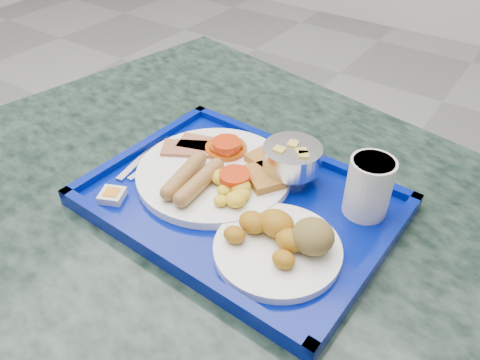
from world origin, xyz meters
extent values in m
plane|color=#939396|center=(0.00, 0.00, 0.00)|extent=(6.00, 6.00, 0.00)
cylinder|color=slate|center=(0.80, -0.23, 0.41)|extent=(0.12, 0.12, 0.75)
cube|color=black|center=(0.80, -0.23, 0.81)|extent=(1.48, 1.13, 0.04)
cube|color=#021285|center=(0.76, -0.22, 0.84)|extent=(0.50, 0.38, 0.02)
cube|color=#021285|center=(0.76, -0.05, 0.85)|extent=(0.49, 0.04, 0.01)
cube|color=#021285|center=(0.75, -0.39, 0.85)|extent=(0.49, 0.04, 0.01)
cube|color=#021285|center=(0.99, -0.23, 0.85)|extent=(0.03, 0.36, 0.01)
cube|color=#021285|center=(0.52, -0.21, 0.85)|extent=(0.03, 0.36, 0.01)
cylinder|color=white|center=(0.68, -0.20, 0.85)|extent=(0.27, 0.27, 0.02)
cube|color=#B66648|center=(0.62, -0.15, 0.87)|extent=(0.10, 0.08, 0.01)
cube|color=#B66648|center=(0.61, -0.18, 0.87)|extent=(0.10, 0.09, 0.01)
cylinder|color=#C44D08|center=(0.67, -0.14, 0.87)|extent=(0.08, 0.08, 0.01)
sphere|color=#C44D08|center=(0.66, -0.12, 0.87)|extent=(0.01, 0.01, 0.01)
sphere|color=#C44D08|center=(0.69, -0.16, 0.87)|extent=(0.01, 0.01, 0.01)
sphere|color=#C44D08|center=(0.65, -0.16, 0.87)|extent=(0.01, 0.01, 0.01)
sphere|color=#C44D08|center=(0.69, -0.13, 0.87)|extent=(0.01, 0.01, 0.01)
sphere|color=#C44D08|center=(0.67, -0.12, 0.87)|extent=(0.01, 0.01, 0.01)
sphere|color=#C44D08|center=(0.66, -0.16, 0.87)|extent=(0.01, 0.01, 0.01)
sphere|color=#C44D08|center=(0.65, -0.12, 0.87)|extent=(0.01, 0.01, 0.01)
sphere|color=#C44D08|center=(0.68, -0.12, 0.87)|extent=(0.01, 0.01, 0.01)
sphere|color=#C44D08|center=(0.65, -0.14, 0.87)|extent=(0.01, 0.01, 0.01)
sphere|color=#C44D08|center=(0.69, -0.13, 0.87)|extent=(0.01, 0.01, 0.01)
sphere|color=#C44D08|center=(0.65, -0.16, 0.87)|extent=(0.01, 0.01, 0.01)
sphere|color=#C44D08|center=(0.66, -0.11, 0.87)|extent=(0.01, 0.01, 0.01)
sphere|color=#C44D08|center=(0.69, -0.13, 0.87)|extent=(0.01, 0.01, 0.01)
sphere|color=#C44D08|center=(0.69, -0.13, 0.87)|extent=(0.01, 0.01, 0.01)
sphere|color=#C44D08|center=(0.66, -0.15, 0.87)|extent=(0.01, 0.01, 0.01)
cube|color=#A46829|center=(0.75, -0.13, 0.87)|extent=(0.08, 0.07, 0.01)
cube|color=#A46829|center=(0.77, -0.17, 0.87)|extent=(0.09, 0.08, 0.01)
cylinder|color=#905D2C|center=(0.66, -0.25, 0.88)|extent=(0.04, 0.11, 0.03)
cylinder|color=#905D2C|center=(0.70, -0.25, 0.88)|extent=(0.03, 0.10, 0.03)
ellipsoid|color=yellow|center=(0.77, -0.23, 0.87)|extent=(0.03, 0.03, 0.02)
ellipsoid|color=yellow|center=(0.74, -0.24, 0.87)|extent=(0.02, 0.02, 0.02)
ellipsoid|color=yellow|center=(0.76, -0.22, 0.87)|extent=(0.03, 0.03, 0.02)
ellipsoid|color=yellow|center=(0.73, -0.20, 0.87)|extent=(0.02, 0.02, 0.02)
ellipsoid|color=yellow|center=(0.74, -0.22, 0.87)|extent=(0.03, 0.03, 0.02)
ellipsoid|color=yellow|center=(0.77, -0.25, 0.87)|extent=(0.03, 0.03, 0.02)
ellipsoid|color=yellow|center=(0.72, -0.21, 0.87)|extent=(0.03, 0.03, 0.02)
ellipsoid|color=yellow|center=(0.77, -0.22, 0.87)|extent=(0.02, 0.02, 0.02)
ellipsoid|color=yellow|center=(0.75, -0.26, 0.87)|extent=(0.02, 0.02, 0.02)
ellipsoid|color=yellow|center=(0.75, -0.20, 0.87)|extent=(0.03, 0.03, 0.02)
ellipsoid|color=yellow|center=(0.72, -0.22, 0.87)|extent=(0.03, 0.03, 0.02)
cylinder|color=red|center=(0.67, -0.14, 0.88)|extent=(0.05, 0.05, 0.02)
cylinder|color=red|center=(0.74, -0.21, 0.88)|extent=(0.05, 0.05, 0.02)
cylinder|color=white|center=(0.87, -0.29, 0.85)|extent=(0.19, 0.19, 0.01)
ellipsoid|color=#BE7B16|center=(0.89, -0.31, 0.87)|extent=(0.03, 0.03, 0.02)
ellipsoid|color=#BE7B16|center=(0.88, -0.28, 0.88)|extent=(0.04, 0.04, 0.03)
ellipsoid|color=#BE7B16|center=(0.85, -0.26, 0.88)|extent=(0.06, 0.05, 0.04)
ellipsoid|color=#BE7B16|center=(0.82, -0.28, 0.88)|extent=(0.04, 0.04, 0.03)
ellipsoid|color=#BE7B16|center=(0.81, -0.31, 0.87)|extent=(0.03, 0.03, 0.02)
ellipsoid|color=olive|center=(0.91, -0.26, 0.88)|extent=(0.06, 0.06, 0.05)
cylinder|color=silver|center=(0.80, -0.13, 0.85)|extent=(0.06, 0.06, 0.01)
cylinder|color=silver|center=(0.80, -0.13, 0.86)|extent=(0.02, 0.02, 0.02)
cylinder|color=silver|center=(0.80, -0.13, 0.89)|extent=(0.10, 0.10, 0.04)
cube|color=#F9D65E|center=(0.82, -0.13, 0.91)|extent=(0.02, 0.03, 0.01)
cube|color=#F9D65E|center=(0.79, -0.12, 0.91)|extent=(0.02, 0.02, 0.01)
cube|color=#F9D65E|center=(0.82, -0.13, 0.91)|extent=(0.02, 0.02, 0.01)
cube|color=#F9D65E|center=(0.78, -0.14, 0.91)|extent=(0.02, 0.02, 0.01)
cylinder|color=silver|center=(0.94, -0.13, 0.90)|extent=(0.07, 0.07, 0.10)
cylinder|color=#F7570D|center=(0.94, -0.13, 0.94)|extent=(0.06, 0.06, 0.01)
cube|color=silver|center=(0.57, -0.22, 0.85)|extent=(0.01, 0.13, 0.00)
ellipsoid|color=silver|center=(0.57, -0.14, 0.85)|extent=(0.03, 0.04, 0.01)
cube|color=silver|center=(0.54, -0.21, 0.85)|extent=(0.05, 0.19, 0.00)
cube|color=silver|center=(0.58, -0.34, 0.85)|extent=(0.05, 0.05, 0.01)
cube|color=orange|center=(0.58, -0.34, 0.86)|extent=(0.03, 0.03, 0.00)
camera|label=1|loc=(1.09, -0.70, 1.35)|focal=35.00mm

